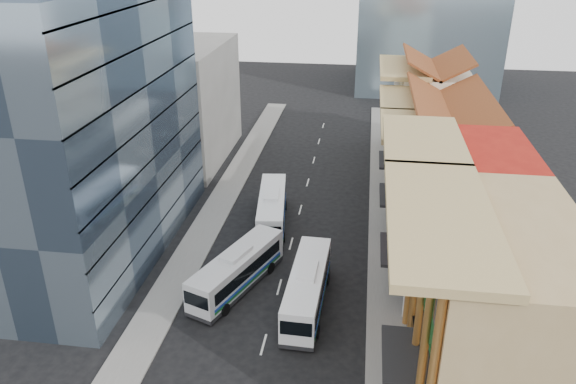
% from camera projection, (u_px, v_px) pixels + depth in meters
% --- Properties ---
extents(sidewalk_right, '(3.00, 90.00, 0.15)m').
position_uv_depth(sidewalk_right, '(385.00, 250.00, 50.14)').
color(sidewalk_right, slate).
rests_on(sidewalk_right, ground).
extents(sidewalk_left, '(3.00, 90.00, 0.15)m').
position_uv_depth(sidewalk_left, '(201.00, 236.00, 52.31)').
color(sidewalk_left, slate).
rests_on(sidewalk_left, ground).
extents(shophouse_tan, '(8.00, 14.00, 12.00)m').
position_uv_depth(shophouse_tan, '(496.00, 319.00, 31.67)').
color(shophouse_tan, tan).
rests_on(shophouse_tan, ground).
extents(shophouse_red, '(8.00, 10.00, 12.00)m').
position_uv_depth(shophouse_red, '(465.00, 221.00, 42.46)').
color(shophouse_red, '#AC1E13').
rests_on(shophouse_red, ground).
extents(shophouse_cream_near, '(8.00, 9.00, 10.00)m').
position_uv_depth(shophouse_cream_near, '(449.00, 183.00, 51.42)').
color(shophouse_cream_near, white).
rests_on(shophouse_cream_near, ground).
extents(shophouse_cream_mid, '(8.00, 9.00, 10.00)m').
position_uv_depth(shophouse_cream_mid, '(439.00, 149.00, 59.50)').
color(shophouse_cream_mid, white).
rests_on(shophouse_cream_mid, ground).
extents(shophouse_cream_far, '(8.00, 12.00, 11.00)m').
position_uv_depth(shophouse_cream_far, '(431.00, 115.00, 68.73)').
color(shophouse_cream_far, white).
rests_on(shophouse_cream_far, ground).
extents(office_tower, '(12.00, 26.00, 30.00)m').
position_uv_depth(office_tower, '(74.00, 83.00, 44.44)').
color(office_tower, '#415367').
rests_on(office_tower, ground).
extents(office_block_far, '(10.00, 18.00, 14.00)m').
position_uv_depth(office_block_far, '(184.00, 103.00, 68.34)').
color(office_block_far, gray).
rests_on(office_block_far, ground).
extents(bus_left_near, '(6.08, 10.67, 3.36)m').
position_uv_depth(bus_left_near, '(237.00, 269.00, 44.22)').
color(bus_left_near, silver).
rests_on(bus_left_near, ground).
extents(bus_left_far, '(3.76, 10.86, 3.41)m').
position_uv_depth(bus_left_far, '(272.00, 208.00, 54.03)').
color(bus_left_far, white).
rests_on(bus_left_far, ground).
extents(bus_right, '(2.82, 10.72, 3.42)m').
position_uv_depth(bus_right, '(307.00, 287.00, 41.93)').
color(bus_right, white).
rests_on(bus_right, ground).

